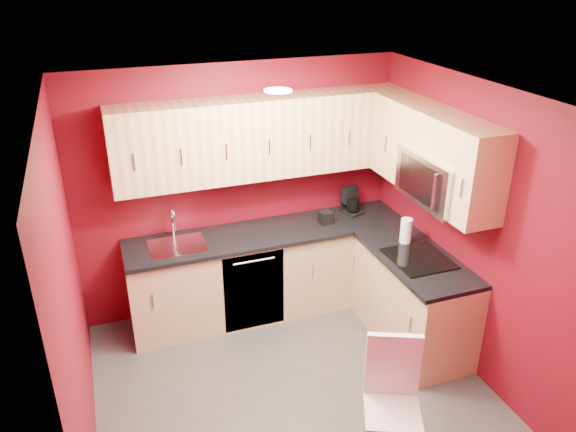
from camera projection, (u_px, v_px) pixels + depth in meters
floor at (292, 387)px, 4.81m from camera, size 3.20×3.20×0.00m
ceiling at (293, 98)px, 3.76m from camera, size 3.20×3.20×0.00m
wall_back at (240, 190)px, 5.56m from camera, size 3.20×0.00×3.20m
wall_front at (389, 390)px, 3.01m from camera, size 3.20×0.00×3.20m
wall_left at (70, 300)px, 3.79m from camera, size 0.00×3.00×3.00m
wall_right at (468, 229)px, 4.78m from camera, size 0.00×3.00×3.00m
base_cabinets_back at (269, 272)px, 5.71m from camera, size 2.80×0.60×0.87m
base_cabinets_right at (413, 300)px, 5.24m from camera, size 0.60×1.30×0.87m
countertop_back at (269, 233)px, 5.51m from camera, size 2.80×0.63×0.04m
countertop_right at (417, 259)px, 5.03m from camera, size 0.63×1.27×0.04m
upper_cabinets_back at (263, 137)px, 5.23m from camera, size 2.80×0.35×0.75m
upper_cabinets_right at (429, 144)px, 4.83m from camera, size 0.35×1.55×0.75m
microwave at (439, 179)px, 4.71m from camera, size 0.42×0.76×0.42m
cooktop at (419, 258)px, 4.99m from camera, size 0.50×0.55×0.01m
sink at (177, 242)px, 5.22m from camera, size 0.52×0.42×0.35m
dishwasher_front at (254, 291)px, 5.39m from camera, size 0.60×0.02×0.82m
downlight at (278, 91)px, 4.02m from camera, size 0.20×0.20×0.01m
coffee_maker at (353, 201)px, 5.82m from camera, size 0.23×0.26×0.28m
napkin_holder at (326, 217)px, 5.63m from camera, size 0.13×0.13×0.13m
paper_towel at (406, 231)px, 5.22m from camera, size 0.15×0.15×0.25m
dining_chair at (393, 407)px, 3.94m from camera, size 0.53×0.53×0.97m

